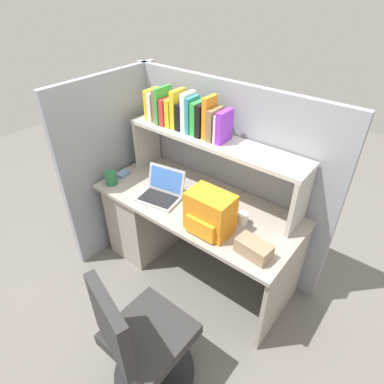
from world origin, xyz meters
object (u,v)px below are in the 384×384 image
(snack_canister, at_px, (111,178))
(office_chair, at_px, (142,345))
(backpack, at_px, (210,213))
(laptop, at_px, (162,191))
(computer_mouse, at_px, (124,174))
(tissue_box, at_px, (254,249))
(paper_cup, at_px, (242,218))

(snack_canister, distance_m, office_chair, 1.30)
(backpack, bearing_deg, office_chair, -84.25)
(backpack, distance_m, snack_canister, 0.96)
(snack_canister, bearing_deg, office_chair, -34.12)
(laptop, height_order, computer_mouse, laptop)
(laptop, xyz_separation_m, backpack, (0.51, -0.08, 0.09))
(computer_mouse, bearing_deg, tissue_box, -15.07)
(office_chair, bearing_deg, snack_canister, -17.98)
(snack_canister, bearing_deg, paper_cup, 12.31)
(paper_cup, relative_size, snack_canister, 0.80)
(computer_mouse, bearing_deg, paper_cup, -5.13)
(computer_mouse, bearing_deg, office_chair, -48.86)
(paper_cup, xyz_separation_m, snack_canister, (-1.09, -0.24, 0.01))
(computer_mouse, height_order, paper_cup, paper_cup)
(snack_canister, bearing_deg, tissue_box, 1.20)
(laptop, bearing_deg, paper_cup, 10.32)
(paper_cup, distance_m, tissue_box, 0.30)
(backpack, height_order, computer_mouse, backpack)
(backpack, bearing_deg, computer_mouse, 174.20)
(laptop, distance_m, tissue_box, 0.86)
(laptop, distance_m, paper_cup, 0.66)
(backpack, height_order, tissue_box, backpack)
(laptop, distance_m, office_chair, 1.07)
(backpack, distance_m, computer_mouse, 0.98)
(backpack, relative_size, paper_cup, 3.52)
(laptop, bearing_deg, backpack, -8.50)
(office_chair, bearing_deg, laptop, -38.43)
(snack_canister, bearing_deg, computer_mouse, 96.37)
(laptop, relative_size, computer_mouse, 3.39)
(paper_cup, height_order, tissue_box, tissue_box)
(snack_canister, height_order, office_chair, office_chair)
(laptop, distance_m, backpack, 0.52)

